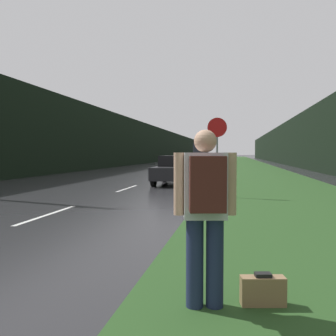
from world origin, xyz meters
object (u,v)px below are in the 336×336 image
(hitchhiker_with_backpack, at_px, (205,207))
(delivery_truck, at_px, (201,152))
(car_passing_far, at_px, (203,162))
(car_passing_near, at_px, (176,170))
(suitcase, at_px, (263,291))
(stop_sign, at_px, (217,148))
(car_oncoming, at_px, (190,158))

(hitchhiker_with_backpack, distance_m, delivery_truck, 68.97)
(hitchhiker_with_backpack, distance_m, car_passing_far, 31.52)
(hitchhiker_with_backpack, bearing_deg, car_passing_far, 84.04)
(car_passing_near, relative_size, delivery_truck, 0.53)
(suitcase, xyz_separation_m, car_passing_far, (-3.27, 31.22, 0.55))
(car_passing_far, xyz_separation_m, delivery_truck, (-3.61, 37.28, 1.18))
(suitcase, bearing_deg, car_passing_far, 85.13)
(hitchhiker_with_backpack, bearing_deg, delivery_truck, 84.39)
(stop_sign, height_order, suitcase, stop_sign)
(car_passing_far, height_order, delivery_truck, delivery_truck)
(car_passing_far, bearing_deg, hitchhiker_with_backpack, 94.88)
(car_oncoming, relative_size, delivery_truck, 0.52)
(suitcase, height_order, car_oncoming, car_oncoming)
(stop_sign, relative_size, delivery_truck, 0.34)
(car_passing_near, height_order, car_passing_far, car_passing_near)
(car_passing_near, bearing_deg, hitchhiker_with_backpack, 100.46)
(suitcase, xyz_separation_m, car_passing_near, (-3.27, 14.33, 0.58))
(hitchhiker_with_backpack, height_order, car_oncoming, hitchhiker_with_backpack)
(car_passing_near, xyz_separation_m, car_oncoming, (-3.61, 36.07, 0.05))
(stop_sign, xyz_separation_m, car_passing_far, (-2.36, 22.03, -1.07))
(stop_sign, bearing_deg, car_passing_near, 114.61)
(car_oncoming, bearing_deg, car_passing_near, -84.29)
(car_passing_far, relative_size, delivery_truck, 0.50)
(stop_sign, height_order, delivery_truck, delivery_truck)
(hitchhiker_with_backpack, xyz_separation_m, delivery_truck, (-6.28, 68.68, 0.83))
(stop_sign, bearing_deg, suitcase, -84.34)
(car_oncoming, bearing_deg, delivery_truck, 90.00)
(stop_sign, xyz_separation_m, hitchhiker_with_backpack, (0.32, -9.36, -0.72))
(car_passing_far, bearing_deg, delivery_truck, -84.48)
(stop_sign, xyz_separation_m, suitcase, (0.91, -9.19, -1.62))
(hitchhiker_with_backpack, height_order, car_passing_near, hitchhiker_with_backpack)
(suitcase, xyz_separation_m, car_oncoming, (-6.87, 50.40, 0.63))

